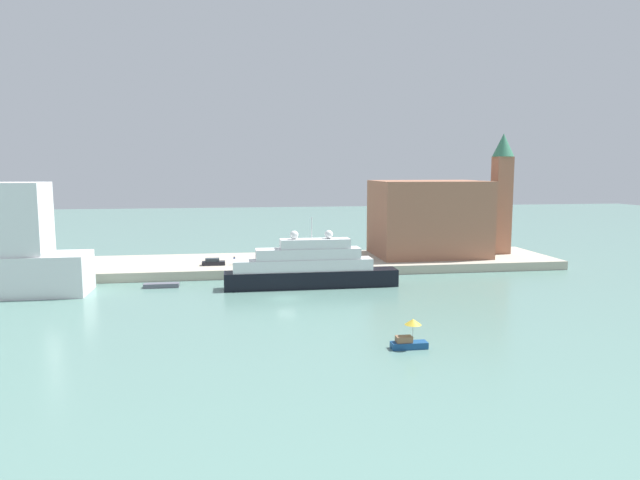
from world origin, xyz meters
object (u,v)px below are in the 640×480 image
object	(u,v)px
work_barge	(161,285)
mooring_bollard	(311,264)
bell_tower	(502,188)
large_yacht	(309,268)
parked_car	(213,262)
harbor_building	(428,218)
person_figure	(234,261)
small_motorboat	(409,337)

from	to	relation	value
work_barge	mooring_bollard	size ratio (longest dim) A/B	6.33
bell_tower	work_barge	bearing A→B (deg)	-165.84
large_yacht	parked_car	bearing A→B (deg)	137.63
large_yacht	mooring_bollard	world-z (taller)	large_yacht
harbor_building	mooring_bollard	world-z (taller)	harbor_building
large_yacht	person_figure	world-z (taller)	large_yacht
person_figure	small_motorboat	bearing A→B (deg)	-68.94
parked_car	bell_tower	bearing A→B (deg)	5.80
small_motorboat	bell_tower	world-z (taller)	bell_tower
harbor_building	bell_tower	bearing A→B (deg)	0.76
large_yacht	bell_tower	world-z (taller)	bell_tower
small_motorboat	harbor_building	world-z (taller)	harbor_building
small_motorboat	harbor_building	bearing A→B (deg)	68.75
work_barge	parked_car	bearing A→B (deg)	53.54
parked_car	mooring_bollard	distance (m)	17.84
small_motorboat	work_barge	bearing A→B (deg)	129.30
work_barge	parked_car	xyz separation A→B (m)	(7.97, 10.78, 1.82)
small_motorboat	harbor_building	xyz separation A→B (m)	(20.63, 53.07, 7.92)
small_motorboat	mooring_bollard	xyz separation A→B (m)	(-4.63, 43.15, 0.85)
work_barge	harbor_building	world-z (taller)	harbor_building
harbor_building	person_figure	bearing A→B (deg)	-171.39
harbor_building	parked_car	world-z (taller)	harbor_building
work_barge	person_figure	xyz separation A→B (m)	(11.77, 10.62, 2.02)
work_barge	harbor_building	bearing A→B (deg)	18.06
small_motorboat	bell_tower	distance (m)	65.90
parked_car	work_barge	bearing A→B (deg)	-126.46
harbor_building	bell_tower	size ratio (longest dim) A/B	0.88
harbor_building	bell_tower	world-z (taller)	bell_tower
large_yacht	parked_car	world-z (taller)	large_yacht
large_yacht	small_motorboat	distance (m)	33.71
parked_car	mooring_bollard	xyz separation A→B (m)	(17.34, -4.21, -0.10)
parked_car	large_yacht	bearing A→B (deg)	-42.37
small_motorboat	bell_tower	xyz separation A→B (m)	(36.25, 53.28, 13.80)
small_motorboat	mooring_bollard	bearing A→B (deg)	96.12
bell_tower	parked_car	size ratio (longest dim) A/B	5.91
harbor_building	mooring_bollard	bearing A→B (deg)	-158.57
parked_car	mooring_bollard	bearing A→B (deg)	-13.64
large_yacht	small_motorboat	bearing A→B (deg)	-79.22
harbor_building	work_barge	bearing A→B (deg)	-161.94
harbor_building	large_yacht	bearing A→B (deg)	-143.39
large_yacht	work_barge	distance (m)	24.07
parked_car	small_motorboat	bearing A→B (deg)	-65.12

